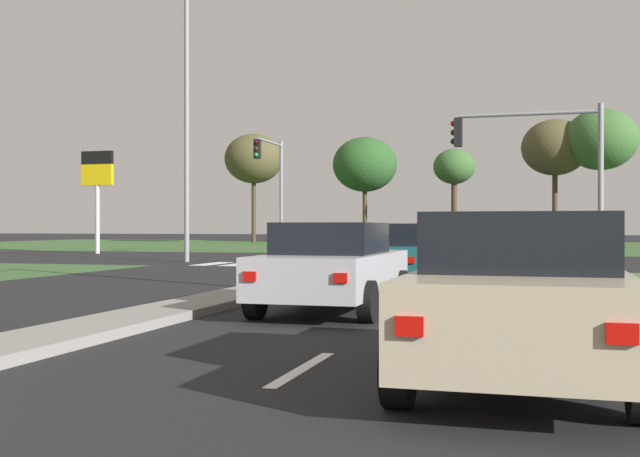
{
  "coord_description": "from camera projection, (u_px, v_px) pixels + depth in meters",
  "views": [
    {
      "loc": [
        5.85,
        -2.94,
        1.45
      ],
      "look_at": [
        -4.1,
        31.87,
        1.34
      ],
      "focal_mm": 43.98,
      "sensor_mm": 36.0,
      "label": 1
    }
  ],
  "objects": [
    {
      "name": "fuel_price_totem",
      "position": [
        97.0,
        179.0,
        41.4
      ],
      "size": [
        1.8,
        0.24,
        5.42
      ],
      "color": "silver",
      "rests_on": "ground"
    },
    {
      "name": "car_beige_sixth",
      "position": [
        521.0,
        296.0,
        7.3
      ],
      "size": [
        2.04,
        4.38,
        1.57
      ],
      "color": "#BCAD8E",
      "rests_on": "ground"
    },
    {
      "name": "lane_dash_near",
      "position": [
        302.0,
        369.0,
        7.94
      ],
      "size": [
        0.14,
        2.0,
        0.01
      ],
      "primitive_type": "cube",
      "color": "silver",
      "rests_on": "ground"
    },
    {
      "name": "treeline_near",
      "position": [
        254.0,
        159.0,
        67.43
      ],
      "size": [
        5.02,
        5.02,
        9.41
      ],
      "color": "#423323",
      "rests_on": "ground"
    },
    {
      "name": "car_white_near",
      "position": [
        426.0,
        236.0,
        55.59
      ],
      "size": [
        2.1,
        4.58,
        1.48
      ],
      "rotation": [
        0.0,
        0.0,
        3.14
      ],
      "color": "silver",
      "rests_on": "ground"
    },
    {
      "name": "median_island_near",
      "position": [
        227.0,
        298.0,
        15.02
      ],
      "size": [
        1.2,
        22.0,
        0.14
      ],
      "primitive_type": "cube",
      "color": "gray",
      "rests_on": "ground"
    },
    {
      "name": "car_teal_second",
      "position": [
        397.0,
        254.0,
        19.04
      ],
      "size": [
        2.05,
        4.43,
        1.51
      ],
      "color": "#19565B",
      "rests_on": "ground"
    },
    {
      "name": "crosswalk_bar_second",
      "position": [
        240.0,
        264.0,
        29.73
      ],
      "size": [
        0.7,
        2.8,
        0.01
      ],
      "primitive_type": "cube",
      "color": "silver",
      "rests_on": "ground"
    },
    {
      "name": "pedestrian_at_median",
      "position": [
        435.0,
        229.0,
        43.44
      ],
      "size": [
        0.34,
        0.34,
        1.9
      ],
      "rotation": [
        0.0,
        0.0,
        1.58
      ],
      "color": "#9E8966",
      "rests_on": "median_island_far"
    },
    {
      "name": "lane_dash_second",
      "position": [
        404.0,
        309.0,
        13.7
      ],
      "size": [
        0.14,
        2.0,
        0.01
      ],
      "primitive_type": "cube",
      "color": "silver",
      "rests_on": "ground"
    },
    {
      "name": "treeline_second",
      "position": [
        365.0,
        165.0,
        67.26
      ],
      "size": [
        5.53,
        5.53,
        9.11
      ],
      "color": "#423323",
      "rests_on": "ground"
    },
    {
      "name": "car_blue_fourth",
      "position": [
        536.0,
        253.0,
        18.82
      ],
      "size": [
        2.08,
        4.29,
        1.58
      ],
      "color": "navy",
      "rests_on": "ground"
    },
    {
      "name": "treeline_fourth",
      "position": [
        555.0,
        148.0,
        61.32
      ],
      "size": [
        5.18,
        5.18,
        9.83
      ],
      "color": "#423323",
      "rests_on": "ground"
    },
    {
      "name": "grass_verge_far_left",
      "position": [
        144.0,
        244.0,
        63.85
      ],
      "size": [
        35.0,
        35.0,
        0.01
      ],
      "primitive_type": "cube",
      "color": "#385B2D",
      "rests_on": "ground"
    },
    {
      "name": "edge_line_right",
      "position": [
        601.0,
        306.0,
        14.1
      ],
      "size": [
        0.14,
        24.0,
        0.01
      ],
      "primitive_type": "cube",
      "color": "silver",
      "rests_on": "ground"
    },
    {
      "name": "lane_dash_fourth",
      "position": [
        468.0,
        271.0,
        25.24
      ],
      "size": [
        0.14,
        2.0,
        0.01
      ],
      "primitive_type": "cube",
      "color": "silver",
      "rests_on": "ground"
    },
    {
      "name": "crosswalk_bar_fourth",
      "position": [
        297.0,
        265.0,
        29.1
      ],
      "size": [
        0.7,
        2.8,
        0.01
      ],
      "primitive_type": "cube",
      "color": "silver",
      "rests_on": "ground"
    },
    {
      "name": "traffic_signal_near_right",
      "position": [
        542.0,
        156.0,
        25.33
      ],
      "size": [
        4.84,
        0.32,
        5.35
      ],
      "color": "gray",
      "rests_on": "ground"
    },
    {
      "name": "car_black_third",
      "position": [
        398.0,
        238.0,
        45.78
      ],
      "size": [
        1.96,
        4.5,
        1.51
      ],
      "rotation": [
        0.0,
        0.0,
        3.14
      ],
      "color": "black",
      "rests_on": "ground"
    },
    {
      "name": "lane_dash_third",
      "position": [
        445.0,
        284.0,
        19.47
      ],
      "size": [
        0.14,
        2.0,
        0.01
      ],
      "primitive_type": "cube",
      "color": "silver",
      "rests_on": "ground"
    },
    {
      "name": "stop_bar_near",
      "position": [
        478.0,
        270.0,
        25.51
      ],
      "size": [
        6.4,
        0.5,
        0.01
      ],
      "primitive_type": "cube",
      "color": "silver",
      "rests_on": "ground"
    },
    {
      "name": "crosswalk_bar_fifth",
      "position": [
        327.0,
        265.0,
        28.78
      ],
      "size": [
        0.7,
        2.8,
        0.01
      ],
      "primitive_type": "cube",
      "color": "silver",
      "rests_on": "ground"
    },
    {
      "name": "street_lamp_second",
      "position": [
        190.0,
        115.0,
        31.6
      ],
      "size": [
        2.13,
        0.45,
        10.79
      ],
      "color": "gray",
      "rests_on": "ground"
    },
    {
      "name": "treeline_fifth",
      "position": [
        601.0,
        140.0,
        59.47
      ],
      "size": [
        5.49,
        5.49,
        10.38
      ],
      "color": "#423323",
      "rests_on": "ground"
    },
    {
      "name": "car_silver_seventh",
      "position": [
        333.0,
        266.0,
        13.29
      ],
      "size": [
        2.02,
        4.39,
        1.51
      ],
      "color": "#B7B7BC",
      "rests_on": "ground"
    },
    {
      "name": "crosswalk_bar_near",
      "position": [
        212.0,
        264.0,
        30.04
      ],
      "size": [
        0.7,
        2.8,
        0.01
      ],
      "primitive_type": "cube",
      "color": "silver",
      "rests_on": "ground"
    },
    {
      "name": "crosswalk_bar_sixth",
      "position": [
        358.0,
        266.0,
        28.46
      ],
      "size": [
        0.7,
        2.8,
        0.01
      ],
      "primitive_type": "cube",
      "color": "silver",
      "rests_on": "ground"
    },
    {
      "name": "traffic_signal_far_left",
      "position": [
        273.0,
        176.0,
        40.41
      ],
      "size": [
        0.32,
        3.97,
        6.0
      ],
      "color": "gray",
      "rests_on": "ground"
    },
    {
      "name": "median_island_far",
      "position": [
        460.0,
        245.0,
        57.32
      ],
      "size": [
        1.2,
        36.0,
        0.14
      ],
      "primitive_type": "cube",
      "color": "#ADA89E",
      "rests_on": "ground"
    },
    {
      "name": "treeline_third",
      "position": [
        454.0,
        168.0,
        62.95
      ],
      "size": [
        3.35,
        3.35,
        7.68
      ],
      "color": "#423323",
      "rests_on": "ground"
    },
    {
      "name": "crosswalk_bar_third",
      "position": [
        268.0,
        265.0,
        29.41
      ],
      "size": [
        0.7,
        2.8,
        0.01
      ],
      "primitive_type": "cube",
      "color": "silver",
      "rests_on": "ground"
    },
    {
      "name": "ground_plane",
      "position": [
        400.0,
        260.0,
        33.29
      ],
      "size": [
        200.0,
        200.0,
        0.0
      ],
      "primitive_type": "plane",
      "color": "black"
    }
  ]
}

